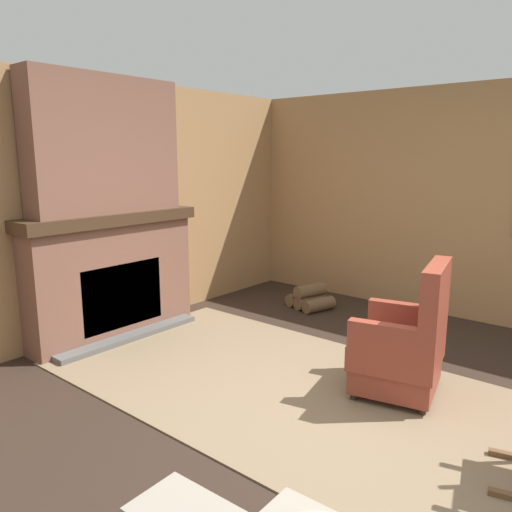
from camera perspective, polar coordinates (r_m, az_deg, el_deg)
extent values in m
plane|color=#2D2119|center=(3.59, 9.61, -17.89)|extent=(14.00, 14.00, 0.00)
cube|color=#9E7247|center=(5.11, -17.70, 5.18)|extent=(0.06, 6.04, 2.49)
cube|color=#9E7247|center=(5.72, 24.08, 5.34)|extent=(6.04, 0.06, 2.49)
cube|color=brown|center=(5.06, -16.03, -2.72)|extent=(0.33, 1.70, 1.11)
cube|color=black|center=(4.99, -15.14, -4.33)|extent=(0.08, 0.89, 0.62)
cube|color=#565451|center=(5.02, -14.10, -8.98)|extent=(0.16, 1.53, 0.06)
cube|color=#3D2819|center=(4.95, -16.42, 4.13)|extent=(0.43, 1.80, 0.11)
cube|color=brown|center=(4.92, -16.87, 12.00)|extent=(0.29, 1.50, 1.25)
cube|color=#7A664C|center=(3.92, 4.87, -15.07)|extent=(4.06, 2.07, 0.01)
cube|color=brown|center=(3.95, 15.71, -12.43)|extent=(0.69, 0.73, 0.24)
cube|color=brown|center=(3.89, 15.83, -10.41)|extent=(0.73, 0.76, 0.18)
cube|color=brown|center=(3.74, 19.77, -5.32)|extent=(0.26, 0.66, 0.59)
cube|color=brown|center=(3.57, 14.76, -9.09)|extent=(0.55, 0.20, 0.20)
cube|color=brown|center=(4.10, 16.50, -6.54)|extent=(0.55, 0.20, 0.20)
cylinder|color=#332319|center=(3.83, 11.12, -15.46)|extent=(0.06, 0.06, 0.06)
cylinder|color=#332319|center=(4.29, 13.12, -12.53)|extent=(0.06, 0.06, 0.06)
cylinder|color=#332319|center=(3.75, 18.48, -16.50)|extent=(0.06, 0.06, 0.06)
cylinder|color=#332319|center=(4.22, 19.62, -13.36)|extent=(0.06, 0.06, 0.06)
cylinder|color=brown|center=(6.00, 5.25, -4.84)|extent=(0.26, 0.42, 0.15)
cylinder|color=brown|center=(5.89, 6.20, -5.19)|extent=(0.26, 0.42, 0.15)
cylinder|color=brown|center=(5.77, 7.19, -5.54)|extent=(0.26, 0.42, 0.15)
cylinder|color=brown|center=(5.85, 6.23, -3.95)|extent=(0.26, 0.42, 0.15)
ellipsoid|color=silver|center=(4.74, -21.09, 4.81)|extent=(0.09, 0.09, 0.10)
cylinder|color=white|center=(4.73, -21.21, 6.54)|extent=(0.05, 0.05, 0.19)
cube|color=brown|center=(5.07, -15.04, 5.85)|extent=(0.15, 0.20, 0.15)
cube|color=silver|center=(5.00, -14.52, 5.90)|extent=(0.01, 0.04, 0.02)
cylinder|color=gold|center=(4.92, -17.88, 6.19)|extent=(0.07, 0.27, 0.27)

